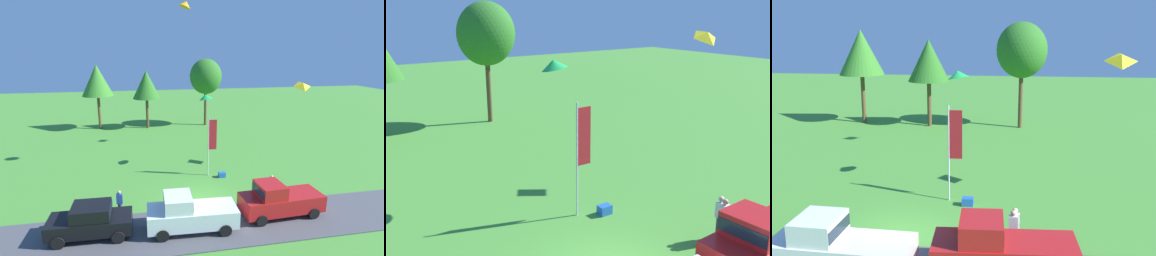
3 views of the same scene
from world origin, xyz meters
The scene contains 8 objects.
car_pickup_mid_row centered at (4.22, -2.53, 1.11)m, with size 5.09×2.24×2.14m.
person_beside_suv centered at (4.71, -0.62, 0.88)m, with size 0.36×0.24×1.71m.
person_on_lawn centered at (4.78, -0.39, 0.88)m, with size 0.36×0.24×1.71m.
tree_far_left centered at (5.19, 21.11, 6.54)m, with size 4.21×4.21×8.89m.
flag_banner centered at (1.72, 4.30, 3.09)m, with size 0.71×0.08×4.88m.
cooler_box centered at (2.50, 3.69, 0.20)m, with size 0.56×0.40×0.40m, color blue.
kite_diamond_low_drifter centered at (9.49, 4.64, 7.14)m, with size 1.08×0.97×0.35m, color yellow.
kite_delta_over_trees centered at (1.71, 6.33, 6.14)m, with size 1.14×1.14×0.40m, color green.
Camera 2 is at (-8.45, -9.90, 8.57)m, focal length 42.00 mm.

